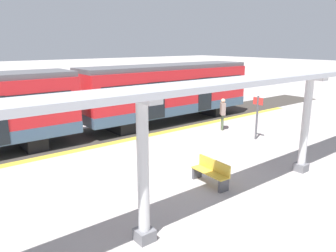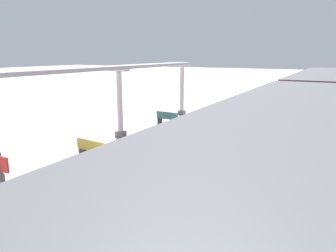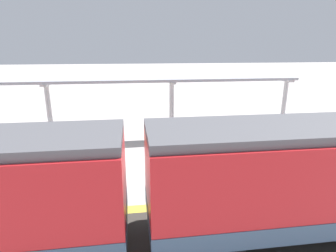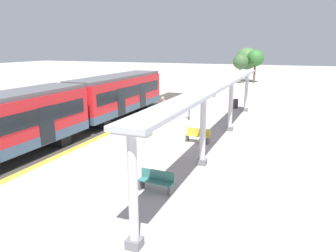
{
  "view_description": "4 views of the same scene",
  "coord_description": "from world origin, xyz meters",
  "px_view_note": "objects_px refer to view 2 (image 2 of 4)",
  "views": [
    {
      "loc": [
        9.52,
        -7.55,
        4.69
      ],
      "look_at": [
        0.82,
        -0.63,
        1.85
      ],
      "focal_mm": 34.53,
      "sensor_mm": 36.0,
      "label": 1
    },
    {
      "loc": [
        -6.51,
        9.88,
        4.33
      ],
      "look_at": [
        0.51,
        -3.08,
        1.03
      ],
      "focal_mm": 34.65,
      "sensor_mm": 36.0,
      "label": 2
    },
    {
      "loc": [
        -12.32,
        -1.24,
        5.49
      ],
      "look_at": [
        0.13,
        -2.94,
        1.84
      ],
      "focal_mm": 28.81,
      "sensor_mm": 36.0,
      "label": 3
    },
    {
      "loc": [
        7.67,
        -18.5,
        5.78
      ],
      "look_at": [
        1.13,
        -1.79,
        1.33
      ],
      "focal_mm": 34.61,
      "sensor_mm": 36.0,
      "label": 4
    }
  ],
  "objects_px": {
    "train_far_carriage": "(277,206)",
    "canopy_pillar_second": "(120,103)",
    "passenger_waiting_near_edge": "(79,224)",
    "train_near_carriage": "(323,107)",
    "bench_near_end": "(93,149)",
    "canopy_pillar_nearest": "(182,90)",
    "bench_mid_platform": "(168,118)",
    "platform_info_sign": "(3,190)"
  },
  "relations": [
    {
      "from": "canopy_pillar_second",
      "to": "passenger_waiting_near_edge",
      "type": "relative_size",
      "value": 2.01
    },
    {
      "from": "bench_near_end",
      "to": "bench_mid_platform",
      "type": "bearing_deg",
      "value": -87.04
    },
    {
      "from": "canopy_pillar_nearest",
      "to": "bench_near_end",
      "type": "distance_m",
      "value": 11.2
    },
    {
      "from": "train_near_carriage",
      "to": "platform_info_sign",
      "type": "height_order",
      "value": "train_near_carriage"
    },
    {
      "from": "bench_near_end",
      "to": "bench_mid_platform",
      "type": "relative_size",
      "value": 1.0
    },
    {
      "from": "bench_near_end",
      "to": "bench_mid_platform",
      "type": "distance_m",
      "value": 7.29
    },
    {
      "from": "canopy_pillar_nearest",
      "to": "passenger_waiting_near_edge",
      "type": "relative_size",
      "value": 2.01
    },
    {
      "from": "bench_mid_platform",
      "to": "passenger_waiting_near_edge",
      "type": "relative_size",
      "value": 0.86
    },
    {
      "from": "train_far_carriage",
      "to": "passenger_waiting_near_edge",
      "type": "distance_m",
      "value": 3.7
    },
    {
      "from": "passenger_waiting_near_edge",
      "to": "train_far_carriage",
      "type": "bearing_deg",
      "value": -162.45
    },
    {
      "from": "canopy_pillar_second",
      "to": "platform_info_sign",
      "type": "xyz_separation_m",
      "value": [
        -3.66,
        9.31,
        -0.49
      ]
    },
    {
      "from": "train_far_carriage",
      "to": "canopy_pillar_second",
      "type": "distance_m",
      "value": 12.51
    },
    {
      "from": "canopy_pillar_nearest",
      "to": "platform_info_sign",
      "type": "relative_size",
      "value": 1.63
    },
    {
      "from": "train_near_carriage",
      "to": "bench_near_end",
      "type": "relative_size",
      "value": 7.32
    },
    {
      "from": "bench_near_end",
      "to": "passenger_waiting_near_edge",
      "type": "height_order",
      "value": "passenger_waiting_near_edge"
    },
    {
      "from": "canopy_pillar_nearest",
      "to": "passenger_waiting_near_edge",
      "type": "height_order",
      "value": "canopy_pillar_nearest"
    },
    {
      "from": "canopy_pillar_nearest",
      "to": "bench_mid_platform",
      "type": "bearing_deg",
      "value": 103.65
    },
    {
      "from": "train_near_carriage",
      "to": "train_far_carriage",
      "type": "distance_m",
      "value": 11.73
    },
    {
      "from": "train_far_carriage",
      "to": "bench_mid_platform",
      "type": "distance_m",
      "value": 14.66
    },
    {
      "from": "bench_mid_platform",
      "to": "passenger_waiting_near_edge",
      "type": "bearing_deg",
      "value": 111.25
    },
    {
      "from": "canopy_pillar_second",
      "to": "passenger_waiting_near_edge",
      "type": "bearing_deg",
      "value": 122.52
    },
    {
      "from": "passenger_waiting_near_edge",
      "to": "train_near_carriage",
      "type": "bearing_deg",
      "value": -105.12
    },
    {
      "from": "bench_mid_platform",
      "to": "canopy_pillar_nearest",
      "type": "bearing_deg",
      "value": -76.35
    },
    {
      "from": "passenger_waiting_near_edge",
      "to": "platform_info_sign",
      "type": "bearing_deg",
      "value": -0.62
    },
    {
      "from": "bench_mid_platform",
      "to": "platform_info_sign",
      "type": "distance_m",
      "value": 13.25
    },
    {
      "from": "platform_info_sign",
      "to": "passenger_waiting_near_edge",
      "type": "relative_size",
      "value": 1.24
    },
    {
      "from": "platform_info_sign",
      "to": "passenger_waiting_near_edge",
      "type": "bearing_deg",
      "value": 179.38
    },
    {
      "from": "bench_near_end",
      "to": "bench_mid_platform",
      "type": "height_order",
      "value": "same"
    },
    {
      "from": "canopy_pillar_nearest",
      "to": "platform_info_sign",
      "type": "bearing_deg",
      "value": 102.38
    },
    {
      "from": "train_far_carriage",
      "to": "bench_mid_platform",
      "type": "height_order",
      "value": "train_far_carriage"
    },
    {
      "from": "canopy_pillar_nearest",
      "to": "bench_mid_platform",
      "type": "relative_size",
      "value": 2.35
    },
    {
      "from": "train_near_carriage",
      "to": "bench_mid_platform",
      "type": "height_order",
      "value": "train_near_carriage"
    },
    {
      "from": "canopy_pillar_nearest",
      "to": "bench_near_end",
      "type": "bearing_deg",
      "value": 96.66
    },
    {
      "from": "canopy_pillar_nearest",
      "to": "platform_info_sign",
      "type": "height_order",
      "value": "canopy_pillar_nearest"
    },
    {
      "from": "train_near_carriage",
      "to": "platform_info_sign",
      "type": "bearing_deg",
      "value": 65.81
    },
    {
      "from": "bench_mid_platform",
      "to": "platform_info_sign",
      "type": "relative_size",
      "value": 0.69
    },
    {
      "from": "train_far_carriage",
      "to": "platform_info_sign",
      "type": "distance_m",
      "value": 5.87
    },
    {
      "from": "train_near_carriage",
      "to": "canopy_pillar_nearest",
      "type": "height_order",
      "value": "canopy_pillar_nearest"
    },
    {
      "from": "bench_mid_platform",
      "to": "train_far_carriage",
      "type": "bearing_deg",
      "value": 125.64
    },
    {
      "from": "canopy_pillar_nearest",
      "to": "bench_near_end",
      "type": "xyz_separation_m",
      "value": [
        -1.29,
        11.04,
        -1.37
      ]
    },
    {
      "from": "train_far_carriage",
      "to": "canopy_pillar_nearest",
      "type": "relative_size",
      "value": 3.12
    },
    {
      "from": "canopy_pillar_nearest",
      "to": "canopy_pillar_second",
      "type": "distance_m",
      "value": 7.38
    }
  ]
}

